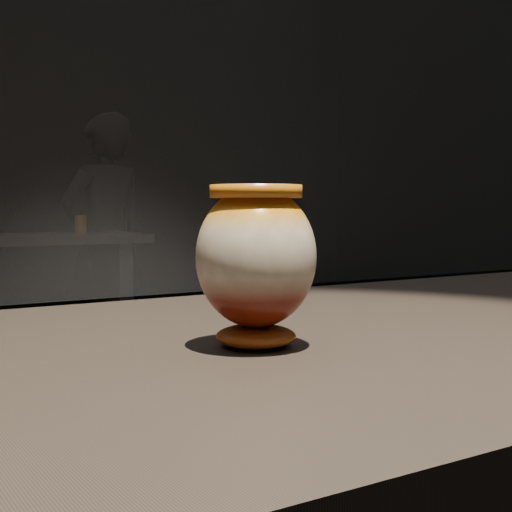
{
  "coord_description": "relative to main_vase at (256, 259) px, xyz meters",
  "views": [
    {
      "loc": [
        -0.54,
        -0.69,
        1.05
      ],
      "look_at": [
        -0.13,
        -0.04,
        1.0
      ],
      "focal_mm": 50.0,
      "sensor_mm": 36.0,
      "label": 1
    }
  ],
  "objects": [
    {
      "name": "main_vase",
      "position": [
        0.0,
        0.0,
        0.0
      ],
      "size": [
        0.14,
        0.14,
        0.18
      ],
      "rotation": [
        0.0,
        0.0,
        0.09
      ],
      "color": "#621608",
      "rests_on": "display_plinth"
    },
    {
      "name": "visitor",
      "position": [
        1.18,
        3.68,
        -0.18
      ],
      "size": [
        0.67,
        0.51,
        1.64
      ],
      "primitive_type": "imported",
      "rotation": [
        0.0,
        0.0,
        3.35
      ],
      "color": "black",
      "rests_on": "ground"
    },
    {
      "name": "back_vase_right",
      "position": [
        0.9,
        3.31,
        -0.05
      ],
      "size": [
        0.07,
        0.07,
        0.1
      ],
      "primitive_type": "cylinder",
      "color": "#916215",
      "rests_on": "back_shelf"
    }
  ]
}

